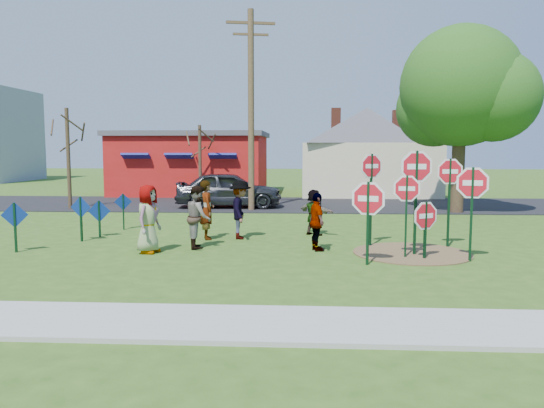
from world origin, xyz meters
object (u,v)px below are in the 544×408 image
Objects in this scene: stop_sign_b at (371,176)px; utility_pole at (251,106)px; stop_sign_a at (368,205)px; stop_sign_d at (450,180)px; suv at (229,189)px; leafy_tree at (464,93)px; stop_sign_c at (416,178)px; person_b at (207,210)px; person_a at (148,219)px.

utility_pole reaches higher than stop_sign_b.
stop_sign_d is at bearing 61.89° from stop_sign_a.
suv is 0.56× the size of utility_pole.
stop_sign_d is 12.61m from suv.
leafy_tree is at bearing 68.09° from stop_sign_d.
utility_pole is at bearing 128.14° from stop_sign_a.
leafy_tree is at bearing 31.53° from stop_sign_b.
stop_sign_c is at bearing -112.48° from leafy_tree.
stop_sign_b reaches higher than stop_sign_d.
stop_sign_b is at bearing -119.12° from person_b.
utility_pole is at bearing -23.24° from person_b.
person_b is at bearing 161.99° from stop_sign_a.
stop_sign_c is 1.69m from stop_sign_d.
stop_sign_b is 10.16m from utility_pole.
utility_pole is (-3.97, 11.29, 3.28)m from stop_sign_a.
person_b is at bearing 155.66° from stop_sign_c.
person_b is (-7.24, 1.01, -1.04)m from stop_sign_d.
stop_sign_a is 0.78× the size of stop_sign_b.
stop_sign_b is at bearing -120.81° from leafy_tree.
leafy_tree is at bearing 63.11° from stop_sign_c.
person_a is at bearing 133.46° from person_b.
stop_sign_a is at bearing -145.22° from person_b.
leafy_tree is at bearing -71.68° from person_b.
suv is 11.54m from leafy_tree.
stop_sign_a reaches higher than person_a.
stop_sign_a is 1.99m from stop_sign_c.
leafy_tree is (5.04, 8.45, 3.21)m from stop_sign_b.
stop_sign_d is 9.56m from leafy_tree.
stop_sign_b reaches higher than person_b.
utility_pole is at bearing 2.99° from person_a.
person_b is (1.22, 2.28, -0.01)m from person_a.
stop_sign_b is 1.61m from stop_sign_c.
person_b is (-5.01, 0.95, -1.15)m from stop_sign_b.
stop_sign_b is at bearing 100.05° from stop_sign_a.
utility_pole is (1.19, -1.03, 3.87)m from suv.
stop_sign_a is at bearing -87.85° from person_a.
stop_sign_c reaches higher than stop_sign_d.
stop_sign_c is 10.97m from leafy_tree.
stop_sign_c is at bearing 60.69° from stop_sign_a.
person_b is at bearing -94.82° from utility_pole.
stop_sign_d is 7.39m from person_b.
stop_sign_d reaches higher than person_a.
leafy_tree reaches higher than person_b.
person_b is 8.87m from suv.
person_b is 0.21× the size of utility_pole.
person_a is at bearing -100.53° from utility_pole.
utility_pole is at bearing 88.72° from stop_sign_b.
suv is at bearing 9.97° from person_a.
person_b is at bearing 168.41° from stop_sign_d.
utility_pole reaches higher than suv.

